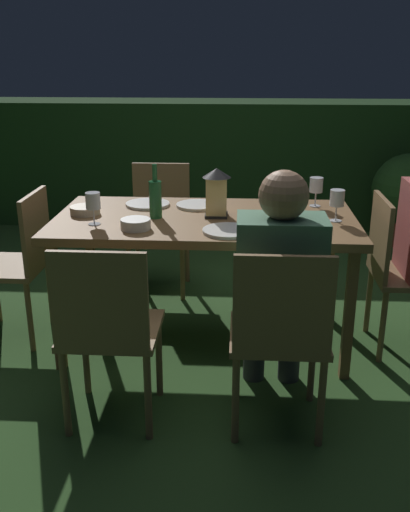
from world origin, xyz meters
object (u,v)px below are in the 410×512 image
chair_side_left_b (280,332)px  chair_side_right_a (160,221)px  wine_glass_d (295,213)px  plate_a (263,217)px  bowl_bread (136,224)px  plate_c (197,205)px  bowl_olives (85,210)px  plate_d (228,231)px  chair_head_far (398,267)px  potted_plant_by_hedge (408,194)px  dining_table (205,228)px  person_in_green (279,281)px  wine_glass_a (316,186)px  chair_side_left_a (108,327)px  green_bottle_on_table (155,198)px  wine_glass_b (337,200)px  lantern_centerpiece (217,190)px  plate_b (148,204)px  wine_glass_c (93,202)px  chair_head_near (19,259)px

chair_side_left_b → chair_side_right_a: bearing=114.2°
wine_glass_d → chair_side_right_a: bearing=126.0°
chair_side_right_a → plate_a: chair_side_right_a is taller
plate_a → bowl_bread: (-0.65, -0.23, 0.02)m
plate_c → bowl_olives: (-0.61, -0.20, 0.02)m
chair_side_right_a → plate_d: size_ratio=3.38×
chair_head_far → plate_c: (-1.12, 0.22, 0.27)m
potted_plant_by_hedge → plate_c: bearing=-135.0°
dining_table → bowl_olives: (-0.67, 0.02, 0.08)m
person_in_green → wine_glass_a: bearing=73.9°
chair_side_left_a → plate_c: bearing=73.5°
green_bottle_on_table → potted_plant_by_hedge: green_bottle_on_table is taller
chair_side_right_a → wine_glass_d: (0.82, -1.13, 0.38)m
chair_head_far → plate_a: 0.80m
chair_side_left_a → plate_c: size_ratio=3.56×
wine_glass_b → lantern_centerpiece: bearing=175.1°
green_bottle_on_table → wine_glass_d: 0.77m
dining_table → potted_plant_by_hedge: size_ratio=2.06×
plate_a → plate_d: bearing=-125.5°
wine_glass_a → potted_plant_by_hedge: bearing=58.5°
dining_table → plate_c: size_ratio=6.69×
person_in_green → lantern_centerpiece: (-0.31, 0.64, 0.26)m
chair_side_left_b → wine_glass_b: wine_glass_b is taller
wine_glass_d → dining_table: bearing=145.5°
lantern_centerpiece → plate_d: size_ratio=1.03×
wine_glass_d → plate_a: size_ratio=0.70×
chair_side_left_b → plate_c: bearing=112.3°
wine_glass_d → plate_a: 0.34m
dining_table → plate_c: plate_c is taller
bowl_olives → bowl_bread: size_ratio=1.08×
wine_glass_a → plate_b: 0.98m
wine_glass_b → wine_glass_d: 0.37m
wine_glass_c → plate_a: wine_glass_c is taller
lantern_centerpiece → plate_a: (0.25, -0.04, -0.14)m
wine_glass_b → bowl_bread: 1.06m
plate_d → chair_side_right_a: bearing=114.6°
chair_side_left_b → wine_glass_d: wine_glass_d is taller
plate_b → bowl_olives: 0.38m
wine_glass_d → plate_b: bearing=146.1°
person_in_green → wine_glass_d: size_ratio=6.80×
chair_side_left_a → lantern_centerpiece: lantern_centerpiece is taller
wine_glass_d → plate_a: (-0.14, 0.29, -0.11)m
wine_glass_b → person_in_green: bearing=-119.3°
chair_head_near → green_bottle_on_table: 0.88m
plate_c → potted_plant_by_hedge: potted_plant_by_hedge is taller
chair_head_near → bowl_bread: 0.82m
green_bottle_on_table → plate_c: 0.34m
chair_side_right_a → lantern_centerpiece: size_ratio=3.28×
chair_side_left_a → plate_a: size_ratio=3.61×
chair_head_far → plate_b: 1.46m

